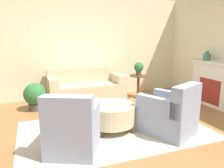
# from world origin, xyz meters

# --- Properties ---
(ground_plane) EXTENTS (16.00, 16.00, 0.00)m
(ground_plane) POSITION_xyz_m (0.00, 0.00, 0.00)
(ground_plane) COLOR #996638
(wall_back) EXTENTS (9.14, 0.12, 2.80)m
(wall_back) POSITION_xyz_m (0.00, 2.63, 1.40)
(wall_back) COLOR beige
(wall_back) RESTS_ON ground_plane
(rug) EXTENTS (3.36, 2.05, 0.01)m
(rug) POSITION_xyz_m (0.00, 0.00, 0.01)
(rug) COLOR beige
(rug) RESTS_ON ground_plane
(couch) EXTENTS (1.99, 0.85, 0.86)m
(couch) POSITION_xyz_m (0.00, 2.09, 0.33)
(couch) COLOR #C6B289
(couch) RESTS_ON ground_plane
(armchair_left) EXTENTS (1.00, 1.08, 0.92)m
(armchair_left) POSITION_xyz_m (-0.85, -0.47, 0.36)
(armchair_left) COLOR #8E99B2
(armchair_left) RESTS_ON rug
(armchair_right) EXTENTS (1.00, 1.08, 0.92)m
(armchair_right) POSITION_xyz_m (0.85, -0.47, 0.36)
(armchair_right) COLOR #8E99B2
(armchair_right) RESTS_ON rug
(ottoman_table) EXTENTS (0.88, 0.88, 0.47)m
(ottoman_table) POSITION_xyz_m (-0.05, 0.07, 0.31)
(ottoman_table) COLOR #C6B289
(ottoman_table) RESTS_ON rug
(side_table) EXTENTS (0.49, 0.49, 0.64)m
(side_table) POSITION_xyz_m (1.44, 1.86, 0.43)
(side_table) COLOR brown
(side_table) RESTS_ON ground_plane
(fireplace) EXTENTS (0.44, 1.32, 1.10)m
(fireplace) POSITION_xyz_m (2.86, 0.53, 0.58)
(fireplace) COLOR silver
(fireplace) RESTS_ON ground_plane
(vase_mantel_near) EXTENTS (0.20, 0.20, 0.23)m
(vase_mantel_near) POSITION_xyz_m (2.84, 0.86, 1.19)
(vase_mantel_near) COLOR #477066
(vase_mantel_near) RESTS_ON fireplace
(potted_plant_on_side_table) EXTENTS (0.26, 0.26, 0.36)m
(potted_plant_on_side_table) POSITION_xyz_m (1.44, 1.86, 0.85)
(potted_plant_on_side_table) COLOR #4C4742
(potted_plant_on_side_table) RESTS_ON side_table
(potted_plant_floor) EXTENTS (0.52, 0.52, 0.64)m
(potted_plant_floor) POSITION_xyz_m (-1.32, 1.74, 0.35)
(potted_plant_floor) COLOR #4C4742
(potted_plant_floor) RESTS_ON ground_plane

